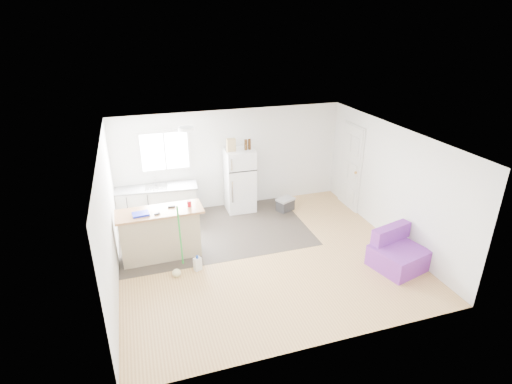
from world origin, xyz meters
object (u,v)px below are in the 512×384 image
(red_cup, at_px, (189,204))
(blue_tray, at_px, (141,214))
(mop, at_px, (177,264))
(purple_seat, at_px, (397,254))
(peninsula, at_px, (160,234))
(cleaner_jug, at_px, (198,264))
(cardboard_box, at_px, (231,145))
(bottle_right, at_px, (249,144))
(bottle_left, at_px, (246,145))
(refrigerator, at_px, (240,180))
(cooler, at_px, (285,204))
(kitchen_cabinets, at_px, (158,203))

(red_cup, relative_size, blue_tray, 0.40)
(mop, bearing_deg, purple_seat, -4.86)
(peninsula, height_order, mop, mop)
(blue_tray, bearing_deg, cleaner_jug, -33.92)
(cleaner_jug, bearing_deg, peninsula, 107.94)
(red_cup, xyz_separation_m, cardboard_box, (1.23, 1.52, 0.62))
(red_cup, bearing_deg, cleaner_jug, -91.09)
(cardboard_box, bearing_deg, bottle_right, 1.49)
(red_cup, height_order, bottle_left, bottle_left)
(refrigerator, bearing_deg, cleaner_jug, -121.96)
(mop, bearing_deg, bottle_left, 57.60)
(refrigerator, height_order, red_cup, refrigerator)
(purple_seat, xyz_separation_m, red_cup, (-3.59, 1.70, 0.79))
(cleaner_jug, height_order, bottle_right, bottle_right)
(cooler, distance_m, cleaner_jug, 3.10)
(refrigerator, xyz_separation_m, red_cup, (-1.44, -1.57, 0.29))
(kitchen_cabinets, bearing_deg, bottle_left, 2.77)
(bottle_left, bearing_deg, mop, -130.97)
(purple_seat, xyz_separation_m, mop, (-3.97, 0.95, -0.03))
(cooler, relative_size, bottle_left, 1.98)
(mop, xyz_separation_m, bottle_left, (1.97, 2.26, 1.42))
(red_cup, distance_m, bottle_left, 2.27)
(kitchen_cabinets, xyz_separation_m, peninsula, (-0.08, -1.63, 0.09))
(kitchen_cabinets, relative_size, cleaner_jug, 6.13)
(cardboard_box, height_order, bottle_left, cardboard_box)
(cleaner_jug, relative_size, mop, 0.21)
(purple_seat, height_order, cleaner_jug, purple_seat)
(red_cup, bearing_deg, kitchen_cabinets, 107.54)
(purple_seat, height_order, red_cup, red_cup)
(cardboard_box, bearing_deg, purple_seat, -53.79)
(refrigerator, relative_size, purple_seat, 1.45)
(cooler, distance_m, bottle_left, 1.76)
(refrigerator, height_order, bottle_right, bottle_right)
(peninsula, bearing_deg, refrigerator, 36.56)
(peninsula, height_order, bottle_right, bottle_right)
(cooler, bearing_deg, purple_seat, -92.93)
(cooler, xyz_separation_m, bottle_left, (-0.89, 0.35, 1.48))
(cleaner_jug, height_order, mop, mop)
(cooler, relative_size, cardboard_box, 1.65)
(cleaner_jug, xyz_separation_m, bottle_right, (1.68, 2.23, 1.51))
(kitchen_cabinets, distance_m, refrigerator, 1.98)
(purple_seat, bearing_deg, refrigerator, 108.90)
(peninsula, bearing_deg, cooler, 19.70)
(mop, bearing_deg, blue_tray, 137.34)
(mop, height_order, bottle_left, bottle_left)
(refrigerator, xyz_separation_m, mop, (-1.82, -2.32, -0.53))
(blue_tray, bearing_deg, cardboard_box, 36.93)
(red_cup, xyz_separation_m, bottle_right, (1.67, 1.53, 0.59))
(red_cup, bearing_deg, bottle_right, 42.44)
(purple_seat, distance_m, cleaner_jug, 3.74)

